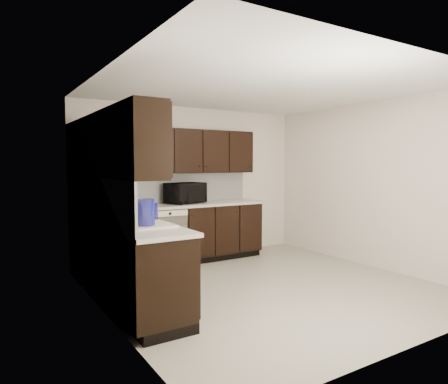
{
  "coord_description": "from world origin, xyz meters",
  "views": [
    {
      "loc": [
        -3.11,
        -3.95,
        1.56
      ],
      "look_at": [
        -0.26,
        0.6,
        1.19
      ],
      "focal_mm": 32.0,
      "sensor_mm": 36.0,
      "label": 1
    }
  ],
  "objects_px": {
    "sink": "(139,230)",
    "microwave": "(185,193)",
    "storage_bin": "(124,210)",
    "blue_pitcher": "(145,213)",
    "toaster_oven": "(92,201)"
  },
  "relations": [
    {
      "from": "microwave",
      "to": "toaster_oven",
      "type": "distance_m",
      "value": 1.48
    },
    {
      "from": "sink",
      "to": "storage_bin",
      "type": "bearing_deg",
      "value": 87.3
    },
    {
      "from": "toaster_oven",
      "to": "storage_bin",
      "type": "height_order",
      "value": "toaster_oven"
    },
    {
      "from": "sink",
      "to": "microwave",
      "type": "bearing_deg",
      "value": 51.27
    },
    {
      "from": "toaster_oven",
      "to": "storage_bin",
      "type": "relative_size",
      "value": 0.78
    },
    {
      "from": "microwave",
      "to": "blue_pitcher",
      "type": "bearing_deg",
      "value": -143.74
    },
    {
      "from": "toaster_oven",
      "to": "microwave",
      "type": "bearing_deg",
      "value": -17.18
    },
    {
      "from": "microwave",
      "to": "toaster_oven",
      "type": "height_order",
      "value": "microwave"
    },
    {
      "from": "sink",
      "to": "toaster_oven",
      "type": "relative_size",
      "value": 2.13
    },
    {
      "from": "toaster_oven",
      "to": "storage_bin",
      "type": "distance_m",
      "value": 1.11
    },
    {
      "from": "sink",
      "to": "blue_pitcher",
      "type": "height_order",
      "value": "blue_pitcher"
    },
    {
      "from": "microwave",
      "to": "storage_bin",
      "type": "height_order",
      "value": "microwave"
    },
    {
      "from": "sink",
      "to": "microwave",
      "type": "relative_size",
      "value": 1.39
    },
    {
      "from": "microwave",
      "to": "blue_pitcher",
      "type": "relative_size",
      "value": 2.12
    },
    {
      "from": "toaster_oven",
      "to": "blue_pitcher",
      "type": "xyz_separation_m",
      "value": [
        0.06,
        -1.89,
        0.02
      ]
    }
  ]
}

